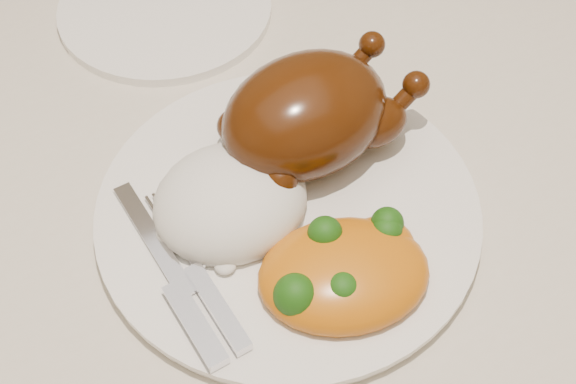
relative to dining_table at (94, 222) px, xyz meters
name	(u,v)px	position (x,y,z in m)	size (l,w,h in m)	color
dining_table	(94,222)	(0.00, 0.00, 0.00)	(1.60, 0.90, 0.76)	brown
tablecloth	(79,175)	(0.00, 0.00, 0.07)	(1.73, 1.03, 0.18)	beige
dinner_plate	(288,212)	(0.14, -0.15, 0.11)	(0.31, 0.31, 0.01)	white
side_plate	(165,9)	(0.14, 0.14, 0.11)	(0.21, 0.21, 0.01)	white
roast_chicken	(310,113)	(0.18, -0.10, 0.16)	(0.18, 0.13, 0.09)	#421B07
rice_mound	(230,202)	(0.10, -0.13, 0.13)	(0.13, 0.12, 0.07)	white
mac_and_cheese	(347,270)	(0.15, -0.22, 0.13)	(0.15, 0.13, 0.05)	orange
cutlery	(192,289)	(0.04, -0.18, 0.12)	(0.04, 0.18, 0.01)	silver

